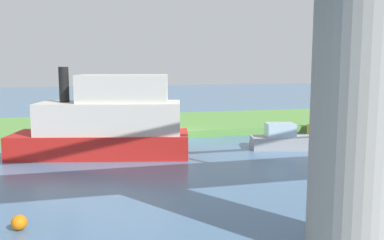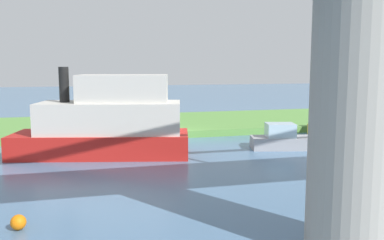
{
  "view_description": "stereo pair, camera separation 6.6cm",
  "coord_description": "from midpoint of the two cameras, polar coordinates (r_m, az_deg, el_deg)",
  "views": [
    {
      "loc": [
        6.39,
        29.02,
        5.28
      ],
      "look_at": [
        -0.01,
        5.0,
        2.0
      ],
      "focal_mm": 38.92,
      "sensor_mm": 36.0,
      "label": 1
    },
    {
      "loc": [
        6.33,
        29.03,
        5.28
      ],
      "look_at": [
        -0.01,
        5.0,
        2.0
      ],
      "focal_mm": 38.92,
      "sensor_mm": 36.0,
      "label": 2
    }
  ],
  "objects": [
    {
      "name": "skiff_small",
      "position": [
        32.5,
        23.47,
        0.3
      ],
      "size": [
        8.21,
        2.84,
        4.18
      ],
      "color": "gold",
      "rests_on": "ground"
    },
    {
      "name": "ground_plane",
      "position": [
        30.18,
        -2.38,
        -2.56
      ],
      "size": [
        160.0,
        160.0,
        0.0
      ],
      "primitive_type": "plane",
      "color": "#4C7093"
    },
    {
      "name": "grassy_bank",
      "position": [
        35.95,
        -4.44,
        -0.55
      ],
      "size": [
        80.0,
        12.0,
        0.5
      ],
      "primitive_type": "cube",
      "color": "#5B9342",
      "rests_on": "ground"
    },
    {
      "name": "pontoon_yellow",
      "position": [
        27.17,
        13.04,
        -2.63
      ],
      "size": [
        5.17,
        2.83,
        1.63
      ],
      "color": "#99999E",
      "rests_on": "ground"
    },
    {
      "name": "person_on_bank",
      "position": [
        31.24,
        -8.23,
        -0.06
      ],
      "size": [
        0.43,
        0.43,
        1.39
      ],
      "color": "#2D334C",
      "rests_on": "grassy_bank"
    },
    {
      "name": "marker_buoy",
      "position": [
        14.9,
        -22.58,
        -12.81
      ],
      "size": [
        0.5,
        0.5,
        0.5
      ],
      "primitive_type": "sphere",
      "color": "orange",
      "rests_on": "ground"
    },
    {
      "name": "motorboat_red",
      "position": [
        24.76,
        -11.52,
        -0.43
      ],
      "size": [
        10.66,
        5.61,
        5.19
      ],
      "color": "red",
      "rests_on": "ground"
    },
    {
      "name": "mooring_post",
      "position": [
        29.9,
        -16.08,
        -0.98
      ],
      "size": [
        0.2,
        0.2,
        1.03
      ],
      "primitive_type": "cylinder",
      "color": "brown",
      "rests_on": "grassy_bank"
    },
    {
      "name": "bridge_pylon",
      "position": [
        12.22,
        21.57,
        2.91
      ],
      "size": [
        2.41,
        2.41,
        8.83
      ],
      "primitive_type": "cylinder",
      "color": "#9E998E",
      "rests_on": "ground"
    }
  ]
}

